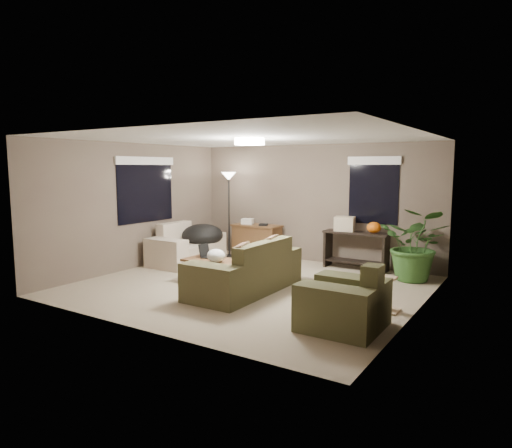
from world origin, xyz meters
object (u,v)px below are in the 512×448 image
Objects in this scene: loveseat at (185,249)px; floor_lamp at (229,186)px; desk at (257,241)px; cat_scratching_post at (387,297)px; main_sofa at (247,274)px; armchair at (345,305)px; coffee_table at (212,263)px; console_table at (356,247)px; papasan_chair at (202,239)px; houseplant at (416,252)px.

floor_lamp is (0.34, 1.11, 1.30)m from loveseat.
desk is 2.20× the size of cat_scratching_post.
main_sofa is 1.38× the size of loveseat.
cat_scratching_post is at bearing -32.08° from desk.
coffee_table is at bearing 162.18° from armchair.
armchair is 0.77× the size of console_table.
loveseat reaches higher than papasan_chair.
loveseat is 1.45× the size of desk.
houseplant is (4.47, 1.06, 0.22)m from loveseat.
papasan_chair is at bearing -109.34° from floor_lamp.
floor_lamp is 3.82× the size of cat_scratching_post.
cat_scratching_post is (3.07, 0.04, -0.14)m from coffee_table.
papasan_chair is (-2.22, 1.57, 0.17)m from main_sofa.
main_sofa is 3.08m from houseplant.
armchair is at bearing -72.17° from console_table.
houseplant is (4.37, 0.62, 0.05)m from papasan_chair.
coffee_table is 3.63m from houseplant.
main_sofa is at bearing -60.93° from desk.
cat_scratching_post is (4.57, -0.97, -0.08)m from loveseat.
floor_lamp is (-1.16, 2.12, 1.24)m from coffee_table.
coffee_table is 2.02m from papasan_chair.
floor_lamp is (-2.90, -0.28, 1.16)m from console_table.
console_table is at bearing 23.29° from loveseat.
floor_lamp reaches higher than desk.
coffee_table is at bearing -46.15° from papasan_chair.
loveseat is at bearing -106.91° from floor_lamp.
console_table is 3.28m from papasan_chair.
main_sofa reaches higher than cat_scratching_post.
loveseat reaches higher than cat_scratching_post.
loveseat and armchair have the same top height.
houseplant is at bearing -0.67° from floor_lamp.
papasan_chair is 4.69m from cat_scratching_post.
floor_lamp reaches higher than cat_scratching_post.
papasan_chair reaches higher than cat_scratching_post.
coffee_table is at bearing -145.17° from houseplant.
armchair is at bearing -37.30° from floor_lamp.
loveseat is 3.53m from console_table.
coffee_table is 0.77× the size of console_table.
console_table is at bearing 119.40° from cat_scratching_post.
desk is at bearing 119.07° from main_sofa.
loveseat is 1.22× the size of houseplant.
loveseat is 1.62m from desk.
houseplant reaches higher than armchair.
armchair is 1.00× the size of coffee_table.
houseplant reaches higher than papasan_chair.
papasan_chair reaches higher than coffee_table.
desk is 2.27m from console_table.
desk is at bearing 147.92° from cat_scratching_post.
houseplant is (1.23, -0.33, 0.08)m from console_table.
coffee_table is 0.76× the size of houseplant.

